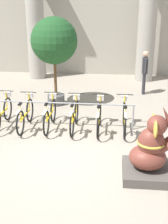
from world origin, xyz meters
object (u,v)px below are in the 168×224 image
Objects in this scene: bicycle_2 at (2,113)px; bicycle_4 at (50,114)px; bicycle_3 at (26,114)px; bicycle_6 at (99,117)px; bicycle_5 at (74,116)px; elephant_statue at (150,153)px; potted_tree at (54,43)px; bicycle_7 at (124,117)px; person_pedestrian at (145,69)px.

bicycle_2 and bicycle_4 have the same top height.
bicycle_6 is (2.17, 0.00, 0.00)m from bicycle_3.
bicycle_6 is at bearing -1.68° from bicycle_5.
elephant_statue is at bearing -42.02° from bicycle_4.
potted_tree reaches higher than bicycle_5.
bicycle_4 is 2.17m from bicycle_7.
potted_tree reaches higher than elephant_statue.
bicycle_6 is at bearing -112.86° from person_pedestrian.
bicycle_2 is 2.99m from potted_tree.
bicycle_2 is at bearing 149.72° from elephant_statue.
elephant_statue is (1.92, -2.35, 0.14)m from bicycle_5.
bicycle_3 is 1.03× the size of person_pedestrian.
bicycle_7 is 1.03× the size of person_pedestrian.
bicycle_6 is at bearing -1.07° from bicycle_2.
potted_tree is (-3.21, -1.56, 1.17)m from person_pedestrian.
bicycle_3 is 2.82m from potted_tree.
person_pedestrian reaches higher than bicycle_6.
bicycle_6 is (2.89, -0.05, 0.00)m from bicycle_2.
bicycle_3 is at bearing -135.22° from person_pedestrian.
potted_tree is at bearing 127.83° from bicycle_6.
person_pedestrian is at bearing 25.87° from potted_tree.
bicycle_2 is 1.00× the size of bicycle_5.
potted_tree is (1.23, 2.08, 1.77)m from bicycle_2.
bicycle_6 is 0.57× the size of potted_tree.
bicycle_4 is at bearing 137.98° from elephant_statue.
elephant_statue reaches higher than bicycle_3.
elephant_statue reaches higher than bicycle_4.
elephant_statue is (2.64, -2.38, 0.14)m from bicycle_4.
bicycle_2 is at bearing 179.84° from bicycle_7.
bicycle_4 is 1.03× the size of person_pedestrian.
bicycle_3 is at bearing 145.30° from elephant_statue.
elephant_statue is (4.08, -2.39, 0.14)m from bicycle_2.
bicycle_3 is 1.05× the size of elephant_statue.
bicycle_6 is at bearing -176.50° from bicycle_7.
bicycle_4 and bicycle_6 have the same top height.
bicycle_7 is 3.79m from person_pedestrian.
elephant_statue reaches higher than bicycle_2.
elephant_statue is 6.05m from person_pedestrian.
potted_tree reaches higher than bicycle_7.
bicycle_3 and bicycle_4 have the same top height.
elephant_statue is 5.54m from potted_tree.
elephant_statue reaches higher than bicycle_6.
bicycle_6 is 3.23m from potted_tree.
bicycle_4 and bicycle_7 have the same top height.
elephant_statue reaches higher than bicycle_5.
bicycle_6 and bicycle_7 have the same top height.
bicycle_2 is at bearing -140.70° from person_pedestrian.
bicycle_2 is 2.17m from bicycle_5.
elephant_statue is (1.20, -2.33, 0.14)m from bicycle_6.
bicycle_7 is (2.17, -0.00, 0.00)m from bicycle_4.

